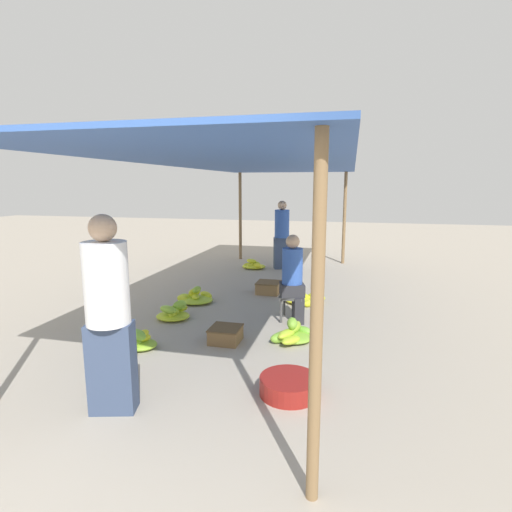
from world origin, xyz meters
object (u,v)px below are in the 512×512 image
object	(u,v)px
banana_pile_left_3	(174,313)
crate_mid	(268,287)
banana_pile_left_0	(195,298)
basin_black	(289,386)
banana_pile_left_2	(140,341)
banana_pile_left_1	(254,265)
shopper_walking_mid	(282,234)
banana_pile_right_0	(292,334)
crate_near	(226,334)
stool	(292,300)
vendor_seated	(293,277)
banana_pile_right_1	(304,299)
vendor_foreground	(108,313)

from	to	relation	value
banana_pile_left_3	crate_mid	bearing A→B (deg)	58.05
banana_pile_left_0	banana_pile_left_3	xyz separation A→B (m)	(0.02, -0.88, 0.01)
basin_black	banana_pile_left_2	bearing A→B (deg)	161.46
banana_pile_left_3	banana_pile_left_1	bearing A→B (deg)	85.60
basin_black	shopper_walking_mid	xyz separation A→B (m)	(-1.08, 5.77, 0.76)
banana_pile_left_3	banana_pile_right_0	distance (m)	1.91
banana_pile_left_0	crate_near	distance (m)	1.87
stool	shopper_walking_mid	xyz separation A→B (m)	(-0.79, 3.66, 0.53)
banana_pile_left_1	crate_near	size ratio (longest dim) A/B	1.47
banana_pile_left_2	banana_pile_left_3	world-z (taller)	banana_pile_left_2
basin_black	banana_pile_left_0	bearing A→B (deg)	127.62
banana_pile_left_1	crate_near	world-z (taller)	banana_pile_left_1
stool	banana_pile_left_3	world-z (taller)	stool
stool	crate_mid	world-z (taller)	stool
banana_pile_left_3	banana_pile_right_0	world-z (taller)	banana_pile_right_0
banana_pile_left_0	banana_pile_left_3	distance (m)	0.88
banana_pile_right_0	banana_pile_left_2	bearing A→B (deg)	-159.24
vendor_seated	banana_pile_right_1	xyz separation A→B (m)	(0.05, 0.95, -0.60)
vendor_seated	shopper_walking_mid	world-z (taller)	shopper_walking_mid
vendor_foreground	banana_pile_right_0	distance (m)	2.50
stool	banana_pile_left_2	distance (m)	2.22
stool	vendor_seated	xyz separation A→B (m)	(0.02, -0.01, 0.35)
vendor_foreground	banana_pile_left_2	xyz separation A→B (m)	(-0.47, 1.29, -0.81)
crate_near	crate_mid	world-z (taller)	crate_mid
banana_pile_left_0	banana_pile_left_1	distance (m)	2.99
banana_pile_left_2	banana_pile_right_1	xyz separation A→B (m)	(1.73, 2.40, -0.03)
banana_pile_left_3	crate_mid	world-z (taller)	banana_pile_left_3
banana_pile_left_3	banana_pile_right_1	xyz separation A→B (m)	(1.81, 1.28, -0.03)
banana_pile_left_2	crate_mid	world-z (taller)	banana_pile_left_2
vendor_seated	shopper_walking_mid	size ratio (longest dim) A/B	0.79
vendor_seated	vendor_foreground	bearing A→B (deg)	-113.72
banana_pile_right_0	banana_pile_right_1	bearing A→B (deg)	91.66
basin_black	banana_pile_left_1	world-z (taller)	banana_pile_left_1
basin_black	crate_mid	xyz separation A→B (m)	(-0.93, 3.53, 0.02)
basin_black	shopper_walking_mid	world-z (taller)	shopper_walking_mid
basin_black	stool	bearing A→B (deg)	97.77
banana_pile_left_0	banana_pile_right_1	size ratio (longest dim) A/B	0.89
banana_pile_left_2	crate_near	xyz separation A→B (m)	(0.96, 0.45, -0.00)
banana_pile_left_1	shopper_walking_mid	bearing A→B (deg)	13.12
vendor_foreground	stool	size ratio (longest dim) A/B	4.53
vendor_seated	crate_mid	world-z (taller)	vendor_seated
banana_pile_left_1	crate_near	distance (m)	4.58
banana_pile_left_2	vendor_foreground	bearing A→B (deg)	-70.00
vendor_seated	banana_pile_left_2	world-z (taller)	vendor_seated
vendor_foreground	crate_mid	size ratio (longest dim) A/B	4.10
vendor_seated	banana_pile_left_3	xyz separation A→B (m)	(-1.75, -0.33, -0.57)
banana_pile_left_3	crate_mid	distance (m)	2.06
vendor_foreground	crate_near	size ratio (longest dim) A/B	4.52
stool	crate_near	bearing A→B (deg)	-124.71
crate_near	crate_mid	distance (m)	2.43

